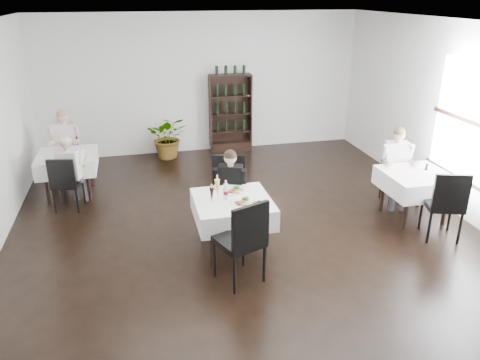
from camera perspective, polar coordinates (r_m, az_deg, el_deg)
The scene contains 23 objects.
room_shell at distance 6.15m, azimuth 1.78°, elevation 4.11°, with size 9.00×9.00×9.00m.
wine_shelf at distance 10.50m, azimuth -1.16°, elevation 8.07°, with size 0.90×0.28×1.75m.
main_table at distance 6.41m, azimuth -0.91°, elevation -3.57°, with size 1.03×1.03×0.77m.
left_table at distance 8.69m, azimuth -20.28°, elevation 2.06°, with size 0.98×0.98×0.77m.
right_table at distance 7.80m, azimuth 20.64°, elevation -0.23°, with size 0.98×0.98×0.77m.
potted_tree at distance 10.22m, azimuth -8.71°, elevation 5.23°, with size 0.85×0.73×0.94m, color #28581E.
main_chair_far at distance 7.09m, azimuth -1.43°, elevation -0.91°, with size 0.62×0.62×1.10m.
main_chair_near at distance 5.67m, azimuth 0.44°, elevation -7.01°, with size 0.67×0.67×1.12m.
left_chair_far at distance 9.28m, azimuth -20.37°, elevation 2.57°, with size 0.48×0.49×0.89m.
left_chair_near at distance 8.10m, azimuth -20.53°, elevation -0.06°, with size 0.51×0.51×0.94m.
right_chair_far at distance 8.41m, azimuth 18.38°, elevation 0.90°, with size 0.44×0.44×0.90m.
right_chair_near at distance 7.28m, azimuth 23.80°, elevation -2.39°, with size 0.62×0.62×1.08m.
diner_main at distance 6.84m, azimuth -1.23°, elevation -0.73°, with size 0.55×0.59×1.28m.
diner_left_far at distance 9.26m, azimuth -20.53°, elevation 4.45°, with size 0.52×0.52×1.39m.
diner_left_near at distance 8.15m, azimuth -19.93°, elevation 1.65°, with size 0.53×0.57×1.26m.
diner_right_far at distance 8.17m, azimuth 18.60°, elevation 2.20°, with size 0.55×0.58×1.34m.
plate_far at distance 6.56m, azimuth -0.70°, elevation -1.35°, with size 0.28×0.28×0.08m.
plate_near at distance 6.19m, azimuth 0.36°, elevation -2.81°, with size 0.28×0.28×0.09m.
pilsner_dark at distance 6.23m, azimuth -3.46°, elevation -1.82°, with size 0.06×0.06×0.26m.
pilsner_lager at distance 6.36m, azimuth -2.77°, elevation -1.01°, with size 0.08×0.08×0.32m.
coke_bottle at distance 6.32m, azimuth -1.73°, elevation -1.41°, with size 0.07×0.07×0.27m.
napkin_cutlery at distance 6.22m, azimuth 2.14°, elevation -2.87°, with size 0.20×0.19×0.02m.
pepper_mill at distance 7.92m, azimuth 21.79°, elevation 1.50°, with size 0.04×0.04×0.11m, color black.
Camera 1 is at (-1.52, -5.64, 3.41)m, focal length 35.00 mm.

